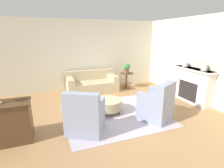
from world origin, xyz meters
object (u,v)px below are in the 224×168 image
(couch, at_px, (92,84))
(potted_plant_on_side_table, at_px, (127,68))
(armchair_right, at_px, (158,105))
(side_table, at_px, (126,78))
(armchair_left, at_px, (85,117))
(ottoman_table, at_px, (108,104))
(vase_mantel_near, at_px, (185,64))
(dresser, at_px, (1,123))
(vase_mantel_far, at_px, (204,67))

(couch, relative_size, potted_plant_on_side_table, 4.88)
(armchair_right, distance_m, side_table, 2.93)
(armchair_left, distance_m, ottoman_table, 1.23)
(armchair_left, height_order, armchair_right, same)
(couch, bearing_deg, vase_mantel_near, -34.00)
(armchair_right, xyz_separation_m, dresser, (-3.63, 0.25, 0.05))
(couch, xyz_separation_m, potted_plant_on_side_table, (1.47, -0.14, 0.59))
(vase_mantel_near, xyz_separation_m, potted_plant_on_side_table, (-1.37, 1.78, -0.33))
(armchair_left, relative_size, dresser, 0.87)
(ottoman_table, xyz_separation_m, side_table, (1.57, 2.01, 0.20))
(dresser, bearing_deg, side_table, 32.71)
(couch, relative_size, dresser, 1.66)
(armchair_left, xyz_separation_m, dresser, (-1.68, 0.25, 0.05))
(armchair_right, height_order, vase_mantel_near, vase_mantel_near)
(couch, xyz_separation_m, ottoman_table, (-0.10, -2.15, -0.03))
(dresser, bearing_deg, armchair_right, -3.93)
(side_table, distance_m, potted_plant_on_side_table, 0.43)
(couch, xyz_separation_m, armchair_right, (1.00, -3.03, 0.11))
(vase_mantel_near, bearing_deg, side_table, 127.69)
(armchair_left, distance_m, dresser, 1.70)
(dresser, distance_m, vase_mantel_far, 5.54)
(ottoman_table, height_order, side_table, side_table)
(armchair_right, relative_size, dresser, 0.87)
(armchair_right, bearing_deg, vase_mantel_near, 31.03)
(side_table, distance_m, vase_mantel_far, 3.01)
(armchair_left, distance_m, vase_mantel_near, 4.04)
(ottoman_table, distance_m, vase_mantel_far, 3.15)
(couch, xyz_separation_m, vase_mantel_far, (2.84, -2.71, 0.95))
(potted_plant_on_side_table, bearing_deg, side_table, 0.00)
(armchair_left, distance_m, vase_mantel_far, 3.90)
(side_table, xyz_separation_m, vase_mantel_near, (1.37, -1.78, 0.76))
(couch, bearing_deg, potted_plant_on_side_table, -5.45)
(side_table, xyz_separation_m, potted_plant_on_side_table, (0.00, 0.00, 0.43))
(armchair_left, bearing_deg, vase_mantel_far, 4.84)
(side_table, height_order, dresser, dresser)
(armchair_right, bearing_deg, dresser, 176.07)
(couch, bearing_deg, side_table, -5.45)
(vase_mantel_near, relative_size, potted_plant_on_side_table, 0.51)
(couch, height_order, ottoman_table, couch)
(vase_mantel_far, bearing_deg, armchair_right, -170.12)
(side_table, bearing_deg, armchair_right, -99.29)
(vase_mantel_near, bearing_deg, dresser, -171.08)
(potted_plant_on_side_table, bearing_deg, armchair_left, -130.02)
(ottoman_table, bearing_deg, vase_mantel_near, 4.58)
(ottoman_table, distance_m, potted_plant_on_side_table, 2.62)
(couch, relative_size, side_table, 2.96)
(ottoman_table, xyz_separation_m, potted_plant_on_side_table, (1.57, 2.01, 0.62))
(armchair_left, relative_size, side_table, 1.56)
(potted_plant_on_side_table, bearing_deg, ottoman_table, -127.89)
(armchair_right, bearing_deg, potted_plant_on_side_table, 80.71)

